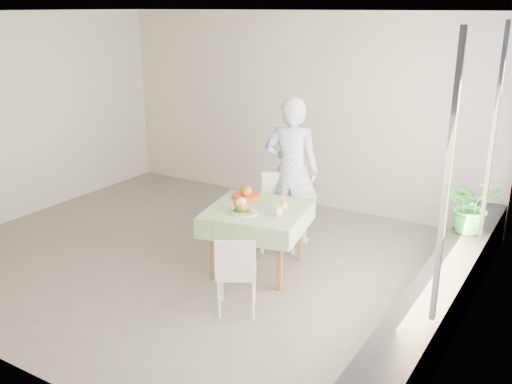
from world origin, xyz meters
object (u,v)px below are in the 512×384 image
Objects in this scene: cafe_table at (257,232)px; chair_far at (278,226)px; potted_plant at (472,205)px; diner at (291,171)px; chair_near at (237,287)px; juice_cup_orange at (283,204)px; main_dish at (243,208)px.

chair_far is (-0.11, 0.68, -0.18)m from cafe_table.
chair_far is 1.49× the size of potted_plant.
chair_far is at bearing 64.38° from diner.
chair_far is at bearing 99.59° from cafe_table.
chair_far is 1.61m from chair_near.
juice_cup_orange is (-0.04, 1.00, 0.55)m from chair_near.
chair_far is at bearing -167.82° from potted_plant.
diner reaches higher than potted_plant.
chair_far is 2.83× the size of main_dish.
juice_cup_orange is 0.42× the size of potted_plant.
cafe_table is 0.71m from chair_far.
chair_near is at bearing -62.15° from main_dish.
chair_near is 2.49× the size of main_dish.
juice_cup_orange is (0.34, -0.82, -0.12)m from diner.
potted_plant is at bearing 49.45° from chair_near.
juice_cup_orange is (0.37, -0.56, 0.52)m from chair_far.
potted_plant is at bearing 30.06° from juice_cup_orange.
diner reaches higher than main_dish.
chair_far reaches higher than cafe_table.
potted_plant is at bearing 166.51° from diner.
chair_near is at bearing -87.87° from juice_cup_orange.
chair_near is (0.30, -0.88, -0.21)m from cafe_table.
chair_far is at bearing 93.72° from main_dish.
main_dish is at bearing 117.85° from chair_near.
potted_plant is at bearing 33.03° from main_dish.
diner is 3.00× the size of potted_plant.
chair_near is 1.31× the size of potted_plant.
main_dish is at bearing -105.00° from cafe_table.
cafe_table is 0.44m from juice_cup_orange.
diner is (0.03, 0.26, 0.64)m from chair_far.
chair_far is 2.25m from potted_plant.
diner is at bearing 101.77° from chair_near.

